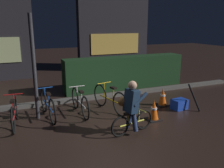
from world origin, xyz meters
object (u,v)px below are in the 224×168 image
at_px(parked_bike_right_mid, 110,99).
at_px(street_post, 34,68).
at_px(parked_bike_left_mid, 14,113).
at_px(traffic_cone_far, 163,97).
at_px(traffic_cone_near, 154,110).
at_px(blue_crate, 179,104).
at_px(closed_umbrella, 194,98).
at_px(cyclist, 131,107).
at_px(parked_bike_center_right, 80,102).
at_px(parked_bike_center_left, 48,105).

bearing_deg(parked_bike_right_mid, street_post, 71.26).
bearing_deg(parked_bike_left_mid, street_post, -61.43).
bearing_deg(traffic_cone_far, traffic_cone_near, -135.15).
distance_m(blue_crate, closed_umbrella, 0.46).
bearing_deg(parked_bike_right_mid, traffic_cone_near, -154.68).
xyz_separation_m(blue_crate, cyclist, (-2.05, -0.84, 0.48)).
distance_m(parked_bike_center_right, parked_bike_right_mid, 0.86).
relative_size(street_post, traffic_cone_far, 4.84).
bearing_deg(parked_bike_center_left, blue_crate, -107.43).
bearing_deg(traffic_cone_near, cyclist, -154.07).
height_order(parked_bike_left_mid, parked_bike_center_right, same).
relative_size(parked_bike_center_left, blue_crate, 3.83).
bearing_deg(street_post, parked_bike_left_mid, -155.38).
bearing_deg(street_post, closed_umbrella, -15.12).
distance_m(street_post, parked_bike_left_mid, 1.20).
relative_size(parked_bike_left_mid, parked_bike_center_left, 0.96).
xyz_separation_m(parked_bike_right_mid, traffic_cone_near, (0.81, -1.07, -0.09)).
height_order(parked_bike_left_mid, traffic_cone_far, parked_bike_left_mid).
bearing_deg(blue_crate, parked_bike_center_right, 164.62).
height_order(parked_bike_right_mid, closed_umbrella, parked_bike_right_mid).
bearing_deg(traffic_cone_far, parked_bike_center_right, 173.31).
relative_size(parked_bike_center_left, traffic_cone_near, 3.06).
bearing_deg(cyclist, parked_bike_center_right, 103.95).
distance_m(parked_bike_left_mid, parked_bike_center_right, 1.71).
xyz_separation_m(parked_bike_right_mid, traffic_cone_far, (1.69, -0.19, -0.09)).
relative_size(parked_bike_left_mid, blue_crate, 3.66).
bearing_deg(street_post, parked_bike_right_mid, -6.71).
bearing_deg(parked_bike_center_left, cyclist, -140.36).
relative_size(parked_bike_center_left, parked_bike_right_mid, 1.00).
bearing_deg(parked_bike_right_mid, parked_bike_center_right, 70.76).
height_order(street_post, parked_bike_right_mid, street_post).
xyz_separation_m(parked_bike_center_right, closed_umbrella, (3.12, -1.02, 0.05)).
distance_m(parked_bike_center_left, traffic_cone_far, 3.44).
bearing_deg(parked_bike_left_mid, parked_bike_center_right, -81.47).
bearing_deg(traffic_cone_near, blue_crate, 19.24).
bearing_deg(traffic_cone_near, parked_bike_left_mid, 162.90).
height_order(street_post, cyclist, street_post).
relative_size(street_post, parked_bike_center_left, 1.61).
bearing_deg(parked_bike_left_mid, traffic_cone_near, -103.15).
relative_size(parked_bike_center_right, closed_umbrella, 1.90).
relative_size(street_post, parked_bike_right_mid, 1.61).
bearing_deg(street_post, parked_bike_center_left, -16.39).
distance_m(traffic_cone_near, closed_umbrella, 1.47).
xyz_separation_m(parked_bike_center_right, traffic_cone_near, (1.67, -1.17, -0.07)).
bearing_deg(traffic_cone_far, parked_bike_left_mid, 177.81).
bearing_deg(parked_bike_center_right, street_post, 82.13).
height_order(street_post, traffic_cone_near, street_post).
distance_m(parked_bike_left_mid, traffic_cone_far, 4.26).
relative_size(street_post, cyclist, 2.18).
height_order(parked_bike_center_right, parked_bike_right_mid, parked_bike_right_mid).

